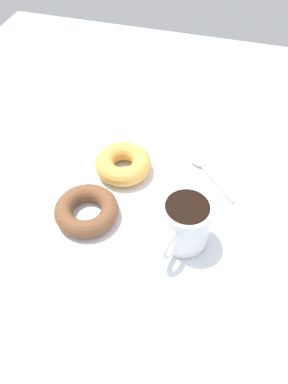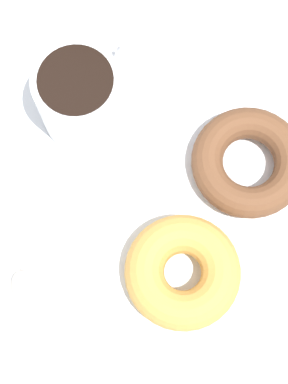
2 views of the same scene
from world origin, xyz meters
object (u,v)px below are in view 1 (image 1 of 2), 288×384
(donut_near_cup, at_px, (87,210))
(donut_far, at_px, (123,164))
(coffee_cup, at_px, (185,223))
(spoon, at_px, (203,167))

(donut_near_cup, height_order, donut_far, donut_far)
(donut_near_cup, relative_size, donut_far, 1.03)
(coffee_cup, bearing_deg, spoon, -91.31)
(donut_near_cup, distance_m, spoon, 0.23)
(donut_far, relative_size, spoon, 0.99)
(coffee_cup, distance_m, donut_near_cup, 0.17)
(coffee_cup, xyz_separation_m, spoon, (-0.00, -0.16, -0.04))
(coffee_cup, bearing_deg, donut_far, -40.74)
(coffee_cup, bearing_deg, donut_near_cup, -0.52)
(donut_near_cup, bearing_deg, donut_far, -102.55)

